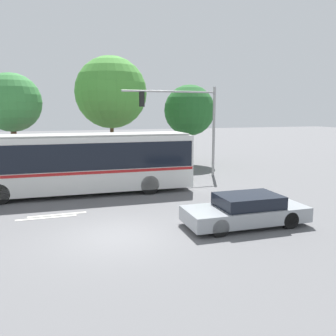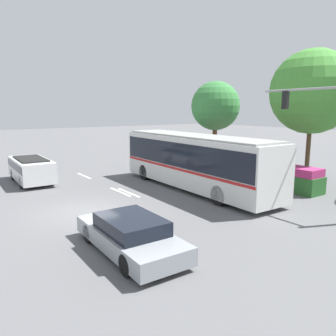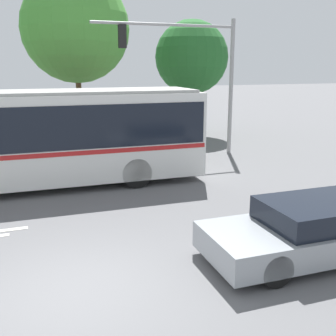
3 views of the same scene
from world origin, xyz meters
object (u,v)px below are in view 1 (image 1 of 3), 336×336
object	(u,v)px
sedan_foreground	(246,211)
street_tree_centre	(111,93)
traffic_light_pole	(190,116)
street_tree_right	(189,111)
street_tree_left	(12,103)
city_bus	(82,160)

from	to	relation	value
sedan_foreground	street_tree_centre	world-z (taller)	street_tree_centre
traffic_light_pole	street_tree_right	size ratio (longest dim) A/B	0.98
traffic_light_pole	street_tree_right	xyz separation A→B (m)	(2.01, 5.20, 0.37)
street_tree_left	street_tree_centre	world-z (taller)	street_tree_centre
traffic_light_pole	street_tree_centre	distance (m)	6.43
city_bus	street_tree_right	distance (m)	12.41
city_bus	street_tree_left	distance (m)	6.97
traffic_light_pole	street_tree_centre	world-z (taller)	street_tree_centre
city_bus	street_tree_left	bearing A→B (deg)	-52.19
street_tree_centre	street_tree_left	bearing A→B (deg)	-163.02
street_tree_left	city_bus	bearing A→B (deg)	-53.78
city_bus	sedan_foreground	xyz separation A→B (m)	(5.49, -7.32, -1.22)
traffic_light_pole	street_tree_right	bearing A→B (deg)	-111.15
sedan_foreground	street_tree_right	distance (m)	16.12
sedan_foreground	street_tree_right	bearing A→B (deg)	-102.70
traffic_light_pole	street_tree_left	bearing A→B (deg)	-12.23
city_bus	street_tree_centre	world-z (taller)	street_tree_centre
sedan_foreground	traffic_light_pole	distance (m)	10.73
sedan_foreground	street_tree_centre	size ratio (longest dim) A/B	0.58
city_bus	traffic_light_pole	distance (m)	8.01
city_bus	sedan_foreground	size ratio (longest dim) A/B	2.45
sedan_foreground	street_tree_left	distance (m)	16.00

